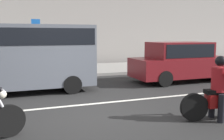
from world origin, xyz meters
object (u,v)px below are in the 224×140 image
object	(u,v)px
motorcycle_with_rider_crimson	(222,94)
street_sign_post	(36,40)
parked_sedan_maroon	(182,61)
parked_van_slate_gray	(27,54)

from	to	relation	value
motorcycle_with_rider_crimson	street_sign_post	size ratio (longest dim) A/B	0.76
parked_sedan_maroon	street_sign_post	world-z (taller)	street_sign_post
motorcycle_with_rider_crimson	street_sign_post	world-z (taller)	street_sign_post
motorcycle_with_rider_crimson	parked_sedan_maroon	world-z (taller)	parked_sedan_maroon
motorcycle_with_rider_crimson	parked_van_slate_gray	size ratio (longest dim) A/B	0.45
motorcycle_with_rider_crimson	parked_sedan_maroon	bearing A→B (deg)	64.97
motorcycle_with_rider_crimson	parked_sedan_maroon	xyz separation A→B (m)	(2.20, 4.71, 0.25)
parked_van_slate_gray	street_sign_post	world-z (taller)	street_sign_post
street_sign_post	motorcycle_with_rider_crimson	bearing A→B (deg)	-69.31
motorcycle_with_rider_crimson	parked_sedan_maroon	size ratio (longest dim) A/B	0.45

